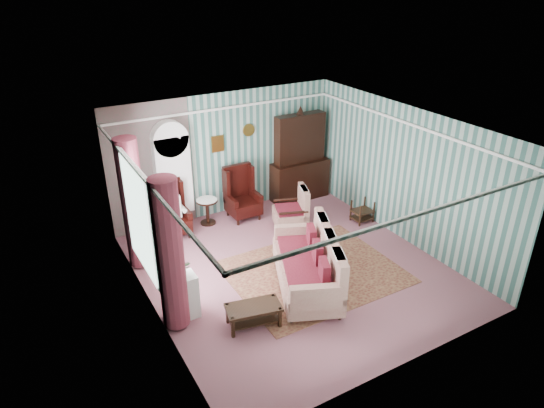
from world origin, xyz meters
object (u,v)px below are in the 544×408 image
dresser_hutch (300,155)px  wingback_left (171,210)px  nest_table (362,211)px  sofa (306,262)px  bookcase (174,181)px  round_side_table (207,212)px  floral_armchair (290,209)px  seated_woman (171,212)px  plant_stand (181,297)px  wingback_right (243,194)px  coffee_table (254,316)px

dresser_hutch → wingback_left: size_ratio=1.89×
nest_table → sofa: (-2.57, -1.52, 0.27)m
dresser_hutch → wingback_left: bearing=-175.6°
bookcase → wingback_left: size_ratio=1.79×
sofa → bookcase: bearing=43.3°
round_side_table → sofa: bearing=-79.5°
dresser_hutch → sofa: dresser_hutch is taller
dresser_hutch → floral_armchair: size_ratio=2.43×
round_side_table → dresser_hutch: bearing=2.6°
wingback_left → round_side_table: bearing=9.5°
floral_armchair → round_side_table: bearing=74.1°
seated_woman → sofa: (1.50, -3.07, -0.05)m
bookcase → sofa: bearing=-70.1°
nest_table → plant_stand: plant_stand is taller
wingback_left → floral_armchair: 2.64m
dresser_hutch → round_side_table: bearing=-177.4°
bookcase → dresser_hutch: bearing=-2.1°
wingback_left → wingback_right: 1.75m
sofa → wingback_left: bearing=49.4°
plant_stand → coffee_table: bearing=-39.7°
seated_woman → plant_stand: 2.87m
wingback_left → wingback_right: size_ratio=1.00×
sofa → floral_armchair: sofa is taller
seated_woman → floral_armchair: size_ratio=1.22×
wingback_left → round_side_table: 0.97m
round_side_table → coffee_table: size_ratio=0.66×
round_side_table → coffee_table: 3.77m
round_side_table → bookcase: bearing=159.7°
dresser_hutch → wingback_left: 3.55m
sofa → plant_stand: bearing=105.5°
sofa → dresser_hutch: bearing=-7.5°
dresser_hutch → floral_armchair: bearing=-130.1°
round_side_table → plant_stand: (-1.70, -2.90, 0.10)m
bookcase → sofa: bookcase is taller
bookcase → floral_armchair: (2.20, -1.36, -0.64)m
dresser_hutch → coffee_table: size_ratio=2.61×
floral_armchair → seated_woman: bearing=88.3°
nest_table → floral_armchair: size_ratio=0.56×
nest_table → coffee_table: (-3.91, -1.99, -0.08)m
bookcase → sofa: size_ratio=1.00×
dresser_hutch → floral_armchair: (-1.05, -1.24, -0.70)m
seated_woman → wingback_left: bearing=0.0°
bookcase → wingback_left: 0.68m
sofa → nest_table: bearing=-36.0°
sofa → seated_woman: bearing=49.4°
seated_woman → nest_table: (4.07, -1.55, -0.32)m
wingback_left → nest_table: size_ratio=2.31×
round_side_table → seated_woman: bearing=-170.5°
dresser_hutch → nest_table: size_ratio=4.37×
wingback_left → round_side_table: size_ratio=2.08×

